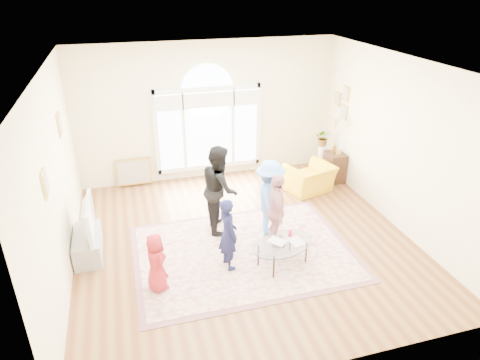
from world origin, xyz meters
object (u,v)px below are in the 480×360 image
object	(u,v)px
coffee_table	(283,245)
armchair	(310,178)
television	(84,219)
tv_console	(88,245)
area_rug	(243,252)

from	to	relation	value
coffee_table	armchair	xyz separation A→B (m)	(1.57, 2.41, -0.09)
television	armchair	distance (m)	4.90
coffee_table	armchair	size ratio (longest dim) A/B	1.33
tv_console	television	distance (m)	0.52
tv_console	armchair	distance (m)	4.90
area_rug	coffee_table	distance (m)	0.83
television	armchair	world-z (taller)	television
television	tv_console	bearing A→B (deg)	180.00
tv_console	armchair	world-z (taller)	armchair
coffee_table	area_rug	bearing A→B (deg)	117.78
coffee_table	armchair	bearing A→B (deg)	37.14
television	coffee_table	distance (m)	3.39
tv_console	coffee_table	world-z (taller)	coffee_table
television	armchair	xyz separation A→B (m)	(4.73, 1.23, -0.41)
area_rug	coffee_table	world-z (taller)	coffee_table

